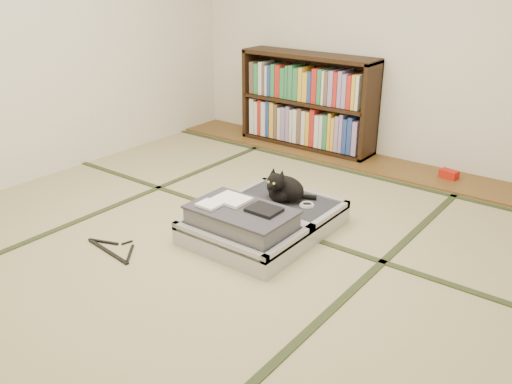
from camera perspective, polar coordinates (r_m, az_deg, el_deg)
The scene contains 10 objects.
floor at distance 3.64m, azimuth -3.98°, elevation -5.14°, with size 4.50×4.50×0.00m, color tan.
wood_strip at distance 5.18m, azimuth 10.69°, elevation 3.32°, with size 4.00×0.50×0.02m, color brown.
red_item at distance 4.90m, azimuth 19.63°, elevation 1.79°, with size 0.15×0.09×0.07m, color #B5190E.
room_shell at distance 3.23m, azimuth -4.72°, elevation 18.43°, with size 4.50×4.50×4.50m.
tatami_borders at distance 3.98m, azimuth 0.68°, elevation -2.45°, with size 4.00×4.50×0.01m.
bookcase at distance 5.41m, azimuth 5.43°, elevation 9.31°, with size 1.39×0.32×0.92m.
suitcase at distance 3.66m, azimuth 0.48°, elevation -3.10°, with size 0.76×1.01×0.30m.
cat at distance 3.83m, azimuth 2.88°, elevation 0.40°, with size 0.34×0.34×0.27m.
cable_coil at distance 3.80m, azimuth 5.38°, elevation -1.34°, with size 0.11×0.11×0.03m.
hanger at distance 3.63m, azimuth -14.86°, elevation -5.86°, with size 0.46×0.23×0.01m.
Camera 1 is at (2.14, -2.40, 1.71)m, focal length 38.00 mm.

